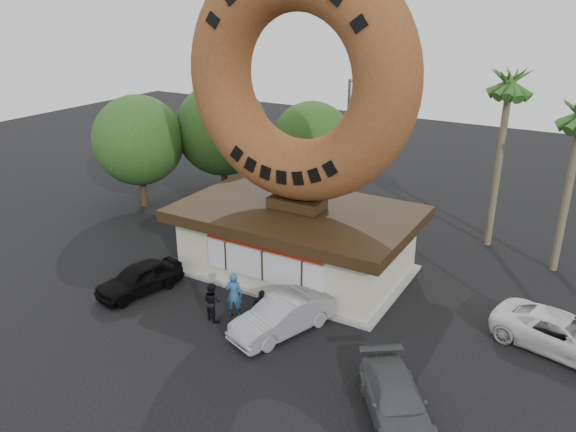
# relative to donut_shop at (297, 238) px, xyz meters

# --- Properties ---
(ground) EXTENTS (90.00, 90.00, 0.00)m
(ground) POSITION_rel_donut_shop_xyz_m (0.00, -5.98, -1.77)
(ground) COLOR black
(ground) RESTS_ON ground
(donut_shop) EXTENTS (11.20, 7.20, 3.80)m
(donut_shop) POSITION_rel_donut_shop_xyz_m (0.00, 0.00, 0.00)
(donut_shop) COLOR beige
(donut_shop) RESTS_ON ground
(giant_donut) EXTENTS (11.11, 2.83, 11.11)m
(giant_donut) POSITION_rel_donut_shop_xyz_m (0.00, 0.02, 7.59)
(giant_donut) COLOR brown
(giant_donut) RESTS_ON donut_shop
(tree_west) EXTENTS (6.00, 6.00, 7.65)m
(tree_west) POSITION_rel_donut_shop_xyz_m (-9.50, 7.02, 2.87)
(tree_west) COLOR #473321
(tree_west) RESTS_ON ground
(tree_mid) EXTENTS (5.20, 5.20, 6.63)m
(tree_mid) POSITION_rel_donut_shop_xyz_m (-4.00, 9.02, 2.25)
(tree_mid) COLOR #473321
(tree_mid) RESTS_ON ground
(tree_far) EXTENTS (5.60, 5.60, 7.14)m
(tree_far) POSITION_rel_donut_shop_xyz_m (-13.00, 3.02, 2.56)
(tree_far) COLOR #473321
(tree_far) RESTS_ON ground
(palm_near) EXTENTS (2.60, 2.60, 9.75)m
(palm_near) POSITION_rel_donut_shop_xyz_m (7.50, 8.02, 6.65)
(palm_near) COLOR #726651
(palm_near) RESTS_ON ground
(street_lamp) EXTENTS (2.11, 0.20, 8.00)m
(street_lamp) POSITION_rel_donut_shop_xyz_m (-1.86, 10.02, 2.72)
(street_lamp) COLOR #59595E
(street_lamp) RESTS_ON ground
(person_left) EXTENTS (0.87, 0.74, 2.01)m
(person_left) POSITION_rel_donut_shop_xyz_m (-0.19, -5.01, -0.76)
(person_left) COLOR #265383
(person_left) RESTS_ON ground
(person_center) EXTENTS (0.95, 0.82, 1.69)m
(person_center) POSITION_rel_donut_shop_xyz_m (-0.80, -5.72, -0.92)
(person_center) COLOR black
(person_center) RESTS_ON ground
(person_right) EXTENTS (0.94, 0.42, 1.59)m
(person_right) POSITION_rel_donut_shop_xyz_m (1.22, -5.01, -0.97)
(person_right) COLOR black
(person_right) RESTS_ON ground
(car_black) EXTENTS (2.58, 4.35, 1.39)m
(car_black) POSITION_rel_donut_shop_xyz_m (-5.11, -5.51, -1.07)
(car_black) COLOR black
(car_black) RESTS_ON ground
(car_silver) EXTENTS (2.99, 4.79, 1.49)m
(car_silver) POSITION_rel_donut_shop_xyz_m (2.20, -5.04, -1.02)
(car_silver) COLOR #9B9BA0
(car_silver) RESTS_ON ground
(car_grey) EXTENTS (4.02, 4.66, 1.29)m
(car_grey) POSITION_rel_donut_shop_xyz_m (7.86, -7.44, -1.12)
(car_grey) COLOR #575A5C
(car_grey) RESTS_ON ground
(car_white) EXTENTS (5.52, 3.43, 1.42)m
(car_white) POSITION_rel_donut_shop_xyz_m (12.05, -0.75, -1.05)
(car_white) COLOR silver
(car_white) RESTS_ON ground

